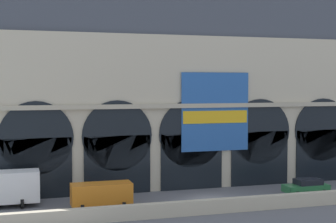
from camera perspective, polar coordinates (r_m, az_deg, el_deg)
The scene contains 5 objects.
ground_plane at distance 47.72m, azimuth 4.68°, elevation -9.90°, with size 200.00×200.00×0.00m, color slate.
quay_parapet_wall at distance 43.32m, azimuth 7.01°, elevation -10.44°, with size 90.00×0.70×1.19m, color beige.
station_building at distance 53.69m, azimuth 1.79°, elevation 2.09°, with size 47.55×5.64×20.19m.
van_midwest at distance 44.46m, azimuth -7.52°, elevation -9.24°, with size 5.20×2.48×2.20m.
car_mideast at distance 51.29m, azimuth 15.37°, elevation -8.17°, with size 4.40×2.22×1.55m.
Camera 1 is at (-17.02, -43.28, 10.66)m, focal length 53.97 mm.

